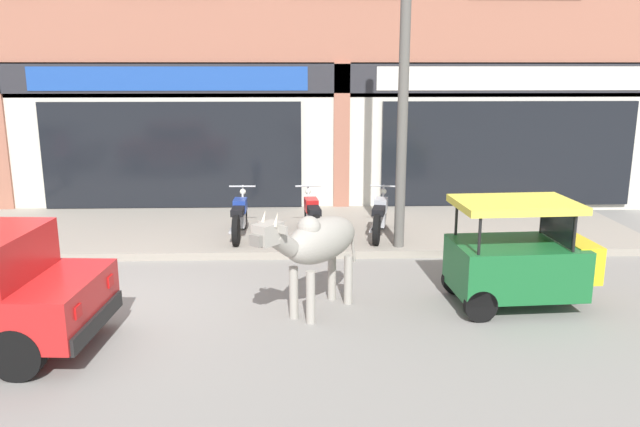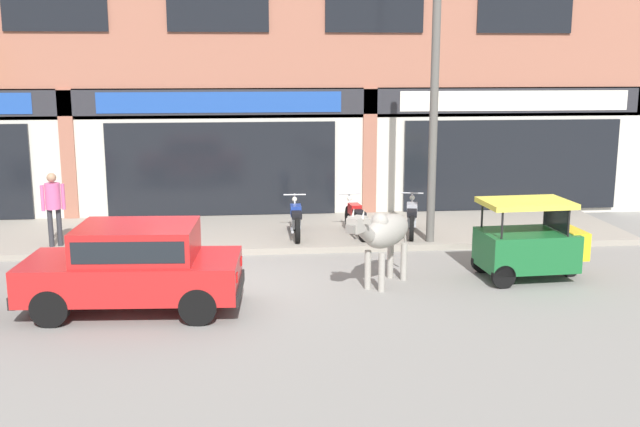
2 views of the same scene
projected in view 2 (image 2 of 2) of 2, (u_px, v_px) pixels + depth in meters
The scene contains 11 objects.
ground_plane at pixel (215, 287), 13.77m from camera, with size 90.00×90.00×0.00m, color gray.
sidewalk at pixel (221, 233), 17.70m from camera, with size 19.00×3.68×0.14m, color gray.
shop_building at pixel (219, 57), 18.92m from camera, with size 23.00×1.40×8.79m.
cow at pixel (384, 233), 13.64m from camera, with size 1.54×1.79×1.61m.
car_0 at pixel (134, 263), 12.30m from camera, with size 3.69×1.82×1.46m.
auto_rickshaw at pixel (530, 245), 14.17m from camera, with size 2.02×1.26×1.52m.
motorcycle_0 at pixel (296, 220), 17.03m from camera, with size 0.52×1.81×0.88m.
motorcycle_1 at pixel (356, 219), 17.16m from camera, with size 0.52×1.81×0.88m.
motorcycle_2 at pixel (412, 218), 17.24m from camera, with size 0.66×1.79×0.88m.
pedestrian at pixel (53, 201), 16.02m from camera, with size 0.47×0.32×1.60m.
utility_pole at pixel (434, 108), 16.04m from camera, with size 0.18×0.18×5.89m, color #595651.
Camera 2 is at (0.61, -13.34, 4.09)m, focal length 42.00 mm.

